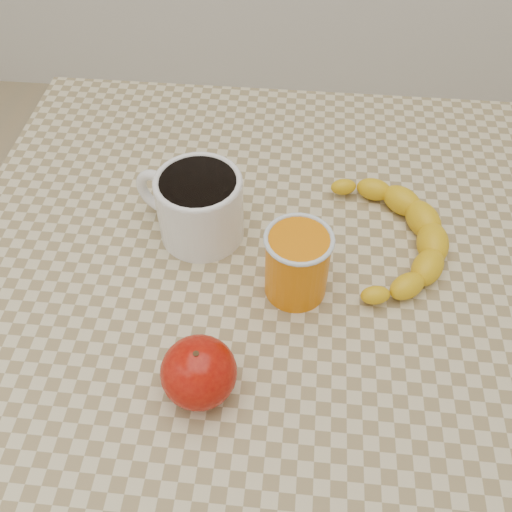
# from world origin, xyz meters

# --- Properties ---
(ground) EXTENTS (3.00, 3.00, 0.00)m
(ground) POSITION_xyz_m (0.00, 0.00, 0.00)
(ground) COLOR tan
(ground) RESTS_ON ground
(table) EXTENTS (0.80, 0.80, 0.75)m
(table) POSITION_xyz_m (0.00, 0.00, 0.66)
(table) COLOR #C8B88D
(table) RESTS_ON ground
(coffee_mug) EXTENTS (0.17, 0.14, 0.09)m
(coffee_mug) POSITION_xyz_m (-0.08, 0.05, 0.80)
(coffee_mug) COLOR white
(coffee_mug) RESTS_ON table
(orange_juice_glass) EXTENTS (0.08, 0.08, 0.09)m
(orange_juice_glass) POSITION_xyz_m (0.05, -0.03, 0.80)
(orange_juice_glass) COLOR orange
(orange_juice_glass) RESTS_ON table
(apple) EXTENTS (0.11, 0.11, 0.07)m
(apple) POSITION_xyz_m (-0.04, -0.18, 0.79)
(apple) COLOR #880804
(apple) RESTS_ON table
(banana) EXTENTS (0.19, 0.26, 0.04)m
(banana) POSITION_xyz_m (0.17, 0.05, 0.77)
(banana) COLOR gold
(banana) RESTS_ON table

